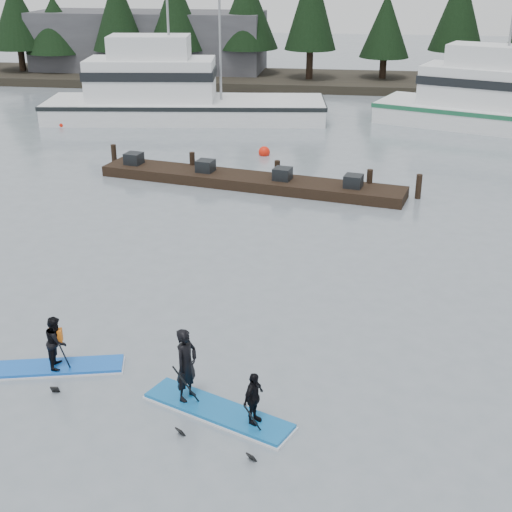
# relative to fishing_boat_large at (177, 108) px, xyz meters

# --- Properties ---
(ground) EXTENTS (160.00, 160.00, 0.00)m
(ground) POSITION_rel_fishing_boat_large_xyz_m (7.98, -28.56, -0.70)
(ground) COLOR slate
(ground) RESTS_ON ground
(far_shore) EXTENTS (70.00, 8.00, 0.60)m
(far_shore) POSITION_rel_fishing_boat_large_xyz_m (7.98, 13.44, -0.40)
(far_shore) COLOR #2D281E
(far_shore) RESTS_ON ground
(treeline) EXTENTS (60.00, 4.00, 8.00)m
(treeline) POSITION_rel_fishing_boat_large_xyz_m (7.98, 13.44, -0.70)
(treeline) COLOR black
(treeline) RESTS_ON ground
(waterfront_building) EXTENTS (18.00, 6.00, 5.00)m
(waterfront_building) POSITION_rel_fishing_boat_large_xyz_m (-6.02, 15.44, 1.80)
(waterfront_building) COLOR #4C4C51
(waterfront_building) RESTS_ON ground
(fishing_boat_large) EXTENTS (16.74, 6.54, 9.35)m
(fishing_boat_large) POSITION_rel_fishing_boat_large_xyz_m (0.00, 0.00, 0.00)
(fishing_boat_large) COLOR white
(fishing_boat_large) RESTS_ON ground
(fishing_boat_medium) EXTENTS (15.63, 9.39, 8.89)m
(fishing_boat_medium) POSITION_rel_fishing_boat_large_xyz_m (18.86, 0.22, -0.06)
(fishing_boat_medium) COLOR white
(fishing_boat_medium) RESTS_ON ground
(floating_dock) EXTENTS (13.34, 4.49, 0.44)m
(floating_dock) POSITION_rel_fishing_boat_large_xyz_m (6.22, -12.47, -0.48)
(floating_dock) COLOR black
(floating_dock) RESTS_ON ground
(buoy_b) EXTENTS (0.56, 0.56, 0.56)m
(buoy_b) POSITION_rel_fishing_boat_large_xyz_m (6.20, -7.36, -0.70)
(buoy_b) COLOR red
(buoy_b) RESTS_ON ground
(buoy_a) EXTENTS (0.49, 0.49, 0.49)m
(buoy_a) POSITION_rel_fishing_boat_large_xyz_m (-6.06, -2.83, -0.70)
(buoy_a) COLOR red
(buoy_a) RESTS_ON ground
(paddleboard_solo) EXTENTS (3.05, 1.42, 1.85)m
(paddleboard_solo) POSITION_rel_fishing_boat_large_xyz_m (3.97, -27.49, -0.20)
(paddleboard_solo) COLOR blue
(paddleboard_solo) RESTS_ON ground
(paddleboard_duo) EXTENTS (3.45, 2.10, 2.29)m
(paddleboard_duo) POSITION_rel_fishing_boat_large_xyz_m (7.92, -28.64, -0.10)
(paddleboard_duo) COLOR #1264AB
(paddleboard_duo) RESTS_ON ground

